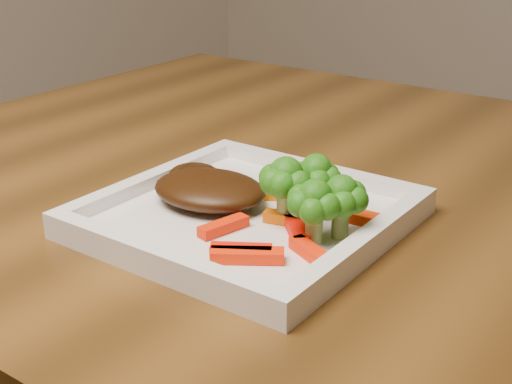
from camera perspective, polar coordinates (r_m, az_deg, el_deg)
The scene contains 14 objects.
plate at distance 0.69m, azimuth -0.67°, elevation -2.20°, with size 0.27×0.27×0.01m, color white.
steak at distance 0.71m, azimuth -3.74°, elevation 0.19°, with size 0.12×0.09×0.03m, color #3A1E08.
broccoli_0 at distance 0.68m, azimuth 4.83°, elevation 1.07°, with size 0.06×0.06×0.07m, color #377213, non-canonical shape.
broccoli_1 at distance 0.63m, azimuth 6.82°, elevation -0.93°, with size 0.06×0.06×0.06m, color #1C7012, non-canonical shape.
broccoli_2 at distance 0.62m, azimuth 4.70°, elevation -1.58°, with size 0.06×0.06×0.06m, color #307613, non-canonical shape.
broccoli_3 at distance 0.66m, azimuth 2.39°, elevation 0.12°, with size 0.06×0.06×0.06m, color #1D7713, non-canonical shape.
carrot_0 at distance 0.60m, azimuth -1.21°, elevation -4.72°, with size 0.05×0.01×0.01m, color #FF1404.
carrot_1 at distance 0.60m, azimuth 4.42°, elevation -4.81°, with size 0.05×0.01×0.01m, color #FF2604.
carrot_2 at distance 0.65m, azimuth -2.61°, elevation -2.77°, with size 0.05×0.01×0.01m, color red.
carrot_3 at distance 0.67m, azimuth 8.55°, elevation -2.06°, with size 0.06×0.02×0.01m, color red.
carrot_4 at distance 0.72m, azimuth 3.19°, elevation -0.17°, with size 0.06×0.02×0.01m, color orange.
carrot_5 at distance 0.64m, azimuth 3.25°, elevation -2.97°, with size 0.06×0.02×0.01m, color red.
carrot_6 at distance 0.66m, azimuth 2.70°, elevation -2.17°, with size 0.05×0.01×0.01m, color #D65903.
carrot_7 at distance 0.60m, azimuth -0.70°, elevation -5.09°, with size 0.06×0.02×0.01m, color #FF2604.
Camera 1 is at (0.23, -0.84, 1.04)m, focal length 50.00 mm.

